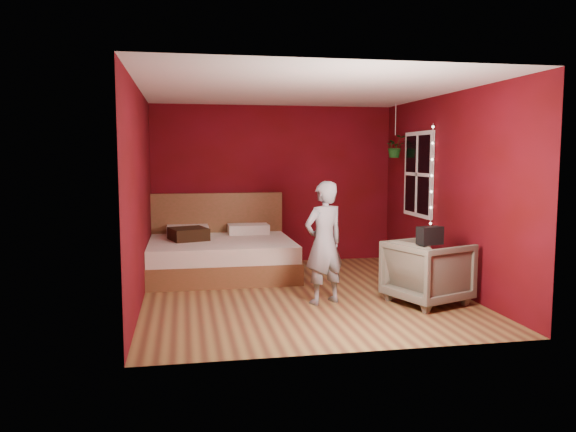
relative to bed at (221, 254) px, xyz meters
name	(u,v)px	position (x,y,z in m)	size (l,w,h in m)	color
floor	(301,293)	(0.95, -1.39, -0.31)	(4.50, 4.50, 0.00)	olive
room_walls	(302,163)	(0.95, -1.39, 1.37)	(4.04, 4.54, 2.62)	#5E0916
window	(418,174)	(2.92, -0.49, 1.19)	(0.05, 0.97, 1.27)	white
fairy_lights	(432,176)	(2.89, -1.02, 1.19)	(0.04, 0.04, 1.45)	silver
bed	(221,254)	(0.00, 0.00, 0.00)	(2.13, 1.81, 1.17)	brown
person	(324,243)	(1.11, -1.92, 0.43)	(0.54, 0.35, 1.48)	slate
armchair	(428,272)	(2.34, -2.16, 0.08)	(0.82, 0.84, 0.77)	#666251
handbag	(430,236)	(2.22, -2.45, 0.56)	(0.29, 0.14, 0.21)	black
throw_pillow	(188,234)	(-0.47, -0.01, 0.32)	(0.50, 0.50, 0.18)	#321C10
hanging_plant	(395,147)	(2.78, 0.11, 1.62)	(0.35, 0.31, 0.86)	silver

